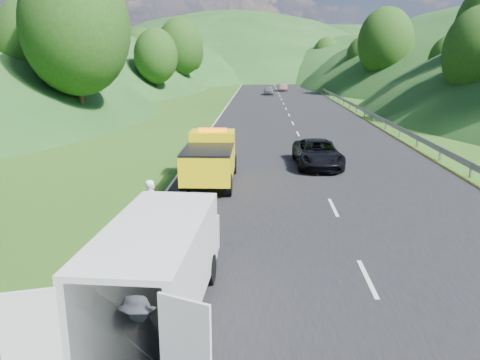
{
  "coord_description": "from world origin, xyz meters",
  "views": [
    {
      "loc": [
        0.16,
        -13.31,
        5.62
      ],
      "look_at": [
        -0.57,
        3.13,
        1.3
      ],
      "focal_mm": 35.0,
      "sensor_mm": 36.0,
      "label": 1
    }
  ],
  "objects_px": {
    "spare_tire": "(152,351)",
    "woman": "(153,231)",
    "white_van": "(158,263)",
    "tow_truck": "(211,158)",
    "suitcase": "(103,243)",
    "passing_suv": "(317,166)",
    "child": "(207,239)"
  },
  "relations": [
    {
      "from": "woman",
      "to": "white_van",
      "type": "bearing_deg",
      "value": -171.28
    },
    {
      "from": "passing_suv",
      "to": "tow_truck",
      "type": "bearing_deg",
      "value": -146.45
    },
    {
      "from": "woman",
      "to": "spare_tire",
      "type": "distance_m",
      "value": 6.7
    },
    {
      "from": "tow_truck",
      "to": "child",
      "type": "bearing_deg",
      "value": -85.44
    },
    {
      "from": "tow_truck",
      "to": "woman",
      "type": "relative_size",
      "value": 3.22
    },
    {
      "from": "woman",
      "to": "suitcase",
      "type": "bearing_deg",
      "value": 141.52
    },
    {
      "from": "tow_truck",
      "to": "spare_tire",
      "type": "xyz_separation_m",
      "value": [
        0.15,
        -12.73,
        -1.18
      ]
    },
    {
      "from": "white_van",
      "to": "suitcase",
      "type": "relative_size",
      "value": 11.89
    },
    {
      "from": "tow_truck",
      "to": "spare_tire",
      "type": "relative_size",
      "value": 9.45
    },
    {
      "from": "spare_tire",
      "to": "woman",
      "type": "bearing_deg",
      "value": 102.42
    },
    {
      "from": "spare_tire",
      "to": "passing_suv",
      "type": "distance_m",
      "value": 17.23
    },
    {
      "from": "woman",
      "to": "passing_suv",
      "type": "xyz_separation_m",
      "value": [
        6.57,
        9.91,
        0.0
      ]
    },
    {
      "from": "suitcase",
      "to": "passing_suv",
      "type": "distance_m",
      "value": 13.96
    },
    {
      "from": "child",
      "to": "passing_suv",
      "type": "xyz_separation_m",
      "value": [
        4.7,
        10.55,
        0.0
      ]
    },
    {
      "from": "child",
      "to": "woman",
      "type": "bearing_deg",
      "value": -160.29
    },
    {
      "from": "tow_truck",
      "to": "passing_suv",
      "type": "xyz_separation_m",
      "value": [
        5.28,
        3.72,
        -1.18
      ]
    },
    {
      "from": "white_van",
      "to": "spare_tire",
      "type": "distance_m",
      "value": 1.87
    },
    {
      "from": "white_van",
      "to": "suitcase",
      "type": "distance_m",
      "value": 4.3
    },
    {
      "from": "tow_truck",
      "to": "spare_tire",
      "type": "height_order",
      "value": "tow_truck"
    },
    {
      "from": "white_van",
      "to": "tow_truck",
      "type": "bearing_deg",
      "value": 92.99
    },
    {
      "from": "passing_suv",
      "to": "woman",
      "type": "bearing_deg",
      "value": -125.17
    },
    {
      "from": "passing_suv",
      "to": "spare_tire",
      "type": "bearing_deg",
      "value": -108.95
    },
    {
      "from": "tow_truck",
      "to": "passing_suv",
      "type": "relative_size",
      "value": 1.13
    },
    {
      "from": "tow_truck",
      "to": "woman",
      "type": "bearing_deg",
      "value": -102.06
    },
    {
      "from": "child",
      "to": "passing_suv",
      "type": "height_order",
      "value": "passing_suv"
    },
    {
      "from": "white_van",
      "to": "child",
      "type": "relative_size",
      "value": 6.72
    },
    {
      "from": "woman",
      "to": "passing_suv",
      "type": "distance_m",
      "value": 11.89
    },
    {
      "from": "child",
      "to": "suitcase",
      "type": "xyz_separation_m",
      "value": [
        -2.99,
        -1.1,
        0.26
      ]
    },
    {
      "from": "white_van",
      "to": "spare_tire",
      "type": "height_order",
      "value": "white_van"
    },
    {
      "from": "tow_truck",
      "to": "spare_tire",
      "type": "distance_m",
      "value": 12.78
    },
    {
      "from": "white_van",
      "to": "passing_suv",
      "type": "xyz_separation_m",
      "value": [
        5.25,
        15.06,
        -1.24
      ]
    },
    {
      "from": "tow_truck",
      "to": "white_van",
      "type": "distance_m",
      "value": 11.33
    }
  ]
}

